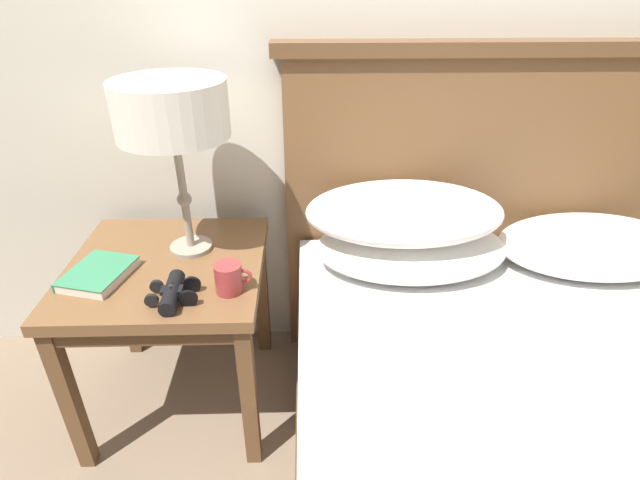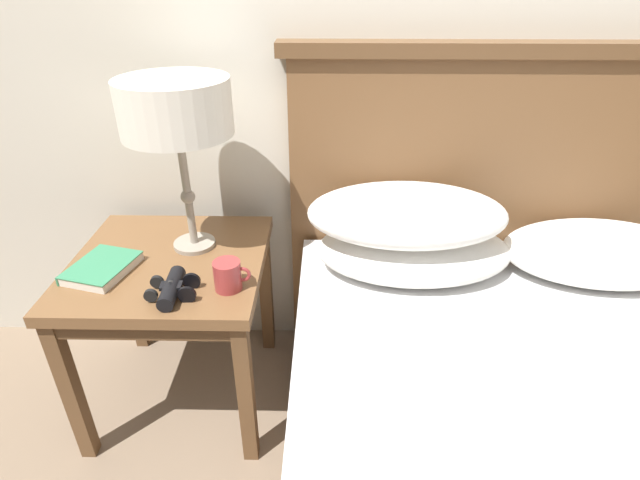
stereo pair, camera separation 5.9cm
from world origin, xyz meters
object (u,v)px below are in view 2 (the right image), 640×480
bed (553,477)px  book_on_nightstand (101,268)px  nightstand (172,279)px  table_lamp (176,111)px  binoculars_pair (172,288)px  coffee_mug (228,275)px

bed → book_on_nightstand: bed is taller
nightstand → table_lamp: size_ratio=1.12×
binoculars_pair → coffee_mug: bearing=12.9°
nightstand → bed: (1.03, -0.52, -0.19)m
table_lamp → coffee_mug: size_ratio=5.04×
book_on_nightstand → binoculars_pair: size_ratio=1.41×
table_lamp → binoculars_pair: size_ratio=3.23×
binoculars_pair → book_on_nightstand: bearing=155.5°
bed → table_lamp: bed is taller
bed → coffee_mug: 0.95m
bed → binoculars_pair: size_ratio=11.90×
table_lamp → coffee_mug: 0.48m
nightstand → binoculars_pair: (0.07, -0.18, 0.10)m
nightstand → table_lamp: table_lamp is taller
table_lamp → bed: bearing=-32.2°
book_on_nightstand → binoculars_pair: bearing=-24.5°
bed → nightstand: bearing=152.9°
book_on_nightstand → coffee_mug: 0.40m
nightstand → bed: size_ratio=0.30×
table_lamp → coffee_mug: table_lamp is taller
book_on_nightstand → binoculars_pair: 0.26m
bed → coffee_mug: bed is taller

